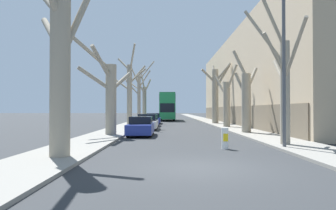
# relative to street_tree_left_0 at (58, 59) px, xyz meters

# --- Properties ---
(ground_plane) EXTENTS (300.00, 300.00, 0.00)m
(ground_plane) POSITION_rel_street_tree_left_0_xyz_m (5.10, -1.63, -3.75)
(ground_plane) COLOR #2B2D30
(sidewalk_left) EXTENTS (2.79, 120.00, 0.12)m
(sidewalk_left) POSITION_rel_street_tree_left_0_xyz_m (-0.32, 48.37, -3.69)
(sidewalk_left) COLOR gray
(sidewalk_left) RESTS_ON ground
(sidewalk_right) EXTENTS (2.79, 120.00, 0.12)m
(sidewalk_right) POSITION_rel_street_tree_left_0_xyz_m (10.51, 48.37, -3.69)
(sidewalk_right) COLOR gray
(sidewalk_right) RESTS_ON ground
(building_facade_right) EXTENTS (10.08, 45.23, 11.12)m
(building_facade_right) POSITION_rel_street_tree_left_0_xyz_m (16.90, 27.49, 1.80)
(building_facade_right) COLOR tan
(building_facade_right) RESTS_ON ground
(street_tree_left_0) EXTENTS (2.90, 4.52, 7.60)m
(street_tree_left_0) POSITION_rel_street_tree_left_0_xyz_m (0.00, 0.00, 0.00)
(street_tree_left_0) COLOR gray
(street_tree_left_0) RESTS_ON ground
(street_tree_left_1) EXTENTS (3.71, 4.07, 6.80)m
(street_tree_left_1) POSITION_rel_street_tree_left_0_xyz_m (-0.05, 9.61, -0.76)
(street_tree_left_1) COLOR gray
(street_tree_left_1) RESTS_ON ground
(street_tree_left_2) EXTENTS (3.93, 2.70, 8.45)m
(street_tree_left_2) POSITION_rel_street_tree_left_0_xyz_m (0.11, 19.64, 0.00)
(street_tree_left_2) COLOR gray
(street_tree_left_2) RESTS_ON ground
(street_tree_left_3) EXTENTS (4.28, 2.89, 8.49)m
(street_tree_left_3) POSITION_rel_street_tree_left_0_xyz_m (0.12, 29.36, 0.07)
(street_tree_left_3) COLOR gray
(street_tree_left_3) RESTS_ON ground
(street_tree_left_4) EXTENTS (2.94, 3.44, 7.55)m
(street_tree_left_4) POSITION_rel_street_tree_left_0_xyz_m (0.11, 38.52, -0.36)
(street_tree_left_4) COLOR gray
(street_tree_left_4) RESTS_ON ground
(street_tree_right_0) EXTENTS (2.10, 4.45, 8.13)m
(street_tree_right_0) POSITION_rel_street_tree_left_0_xyz_m (9.84, 3.77, -0.43)
(street_tree_right_0) COLOR gray
(street_tree_right_0) RESTS_ON ground
(street_tree_right_1) EXTENTS (2.22, 2.21, 6.54)m
(street_tree_right_1) POSITION_rel_street_tree_left_0_xyz_m (10.08, 11.79, -1.06)
(street_tree_right_1) COLOR gray
(street_tree_right_1) RESTS_ON ground
(street_tree_right_2) EXTENTS (1.92, 3.45, 6.35)m
(street_tree_right_2) POSITION_rel_street_tree_left_0_xyz_m (10.08, 19.40, -1.04)
(street_tree_right_2) COLOR gray
(street_tree_right_2) RESTS_ON ground
(street_tree_right_3) EXTENTS (3.64, 3.93, 7.81)m
(street_tree_right_3) POSITION_rel_street_tree_left_0_xyz_m (10.17, 26.99, 0.28)
(street_tree_right_3) COLOR gray
(street_tree_right_3) RESTS_ON ground
(double_decker_bus) EXTENTS (2.55, 10.24, 4.58)m
(double_decker_bus) POSITION_rel_street_tree_left_0_xyz_m (3.98, 39.84, -1.17)
(double_decker_bus) COLOR #1E7F47
(double_decker_bus) RESTS_ON ground
(parked_car_0) EXTENTS (1.72, 4.13, 1.36)m
(parked_car_0) POSITION_rel_street_tree_left_0_xyz_m (2.15, 10.02, -3.10)
(parked_car_0) COLOR navy
(parked_car_0) RESTS_ON ground
(parked_car_1) EXTENTS (1.84, 4.21, 1.45)m
(parked_car_1) POSITION_rel_street_tree_left_0_xyz_m (2.15, 16.60, -3.07)
(parked_car_1) COLOR silver
(parked_car_1) RESTS_ON ground
(parked_car_2) EXTENTS (1.76, 4.47, 1.27)m
(parked_car_2) POSITION_rel_street_tree_left_0_xyz_m (2.15, 22.08, -3.14)
(parked_car_2) COLOR navy
(parked_car_2) RESTS_ON ground
(parked_car_3) EXTENTS (1.85, 4.50, 1.38)m
(parked_car_3) POSITION_rel_street_tree_left_0_xyz_m (2.15, 28.10, -3.10)
(parked_car_3) COLOR navy
(parked_car_3) RESTS_ON ground
(lamp_post) EXTENTS (1.40, 0.20, 8.77)m
(lamp_post) POSITION_rel_street_tree_left_0_xyz_m (9.45, 2.82, 1.10)
(lamp_post) COLOR #4C4F54
(lamp_post) RESTS_ON ground
(traffic_bollard) EXTENTS (0.32, 0.33, 1.00)m
(traffic_bollard) POSITION_rel_street_tree_left_0_xyz_m (6.76, 2.86, -3.25)
(traffic_bollard) COLOR white
(traffic_bollard) RESTS_ON ground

